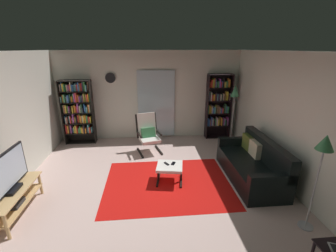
{
  "coord_description": "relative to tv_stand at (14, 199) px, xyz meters",
  "views": [
    {
      "loc": [
        -0.06,
        -3.82,
        2.65
      ],
      "look_at": [
        0.39,
        1.14,
        0.94
      ],
      "focal_mm": 24.3,
      "sensor_mm": 36.0,
      "label": 1
    }
  ],
  "objects": [
    {
      "name": "tv_stand",
      "position": [
        0.0,
        0.0,
        0.0
      ],
      "size": [
        0.43,
        1.21,
        0.46
      ],
      "color": "tan",
      "rests_on": "ground"
    },
    {
      "name": "glass_door_panel",
      "position": [
        2.5,
        3.3,
        0.75
      ],
      "size": [
        1.1,
        0.01,
        2.0
      ],
      "primitive_type": "cube",
      "color": "silver"
    },
    {
      "name": "floor_lamp_by_sofa",
      "position": [
        4.65,
        -0.71,
        0.99
      ],
      "size": [
        0.24,
        0.24,
        1.54
      ],
      "color": "#A5A5AD",
      "rests_on": "ground"
    },
    {
      "name": "area_rug",
      "position": [
        2.6,
        0.68,
        -0.3
      ],
      "size": [
        2.55,
        1.96,
        0.01
      ],
      "primitive_type": "cube",
      "color": "red",
      "rests_on": "ground"
    },
    {
      "name": "cell_phone",
      "position": [
        2.73,
        0.82,
        0.08
      ],
      "size": [
        0.12,
        0.16,
        0.01
      ],
      "primitive_type": "cube",
      "rotation": [
        0.0,
        0.0,
        -0.41
      ],
      "color": "black",
      "rests_on": "ottoman"
    },
    {
      "name": "wall_right",
      "position": [
        5.0,
        0.47,
        1.0
      ],
      "size": [
        0.06,
        6.0,
        2.6
      ],
      "primitive_type": "cube",
      "color": "silver",
      "rests_on": "ground"
    },
    {
      "name": "leather_sofa",
      "position": [
        4.41,
        0.74,
        0.01
      ],
      "size": [
        0.85,
        1.86,
        0.87
      ],
      "color": "black",
      "rests_on": "ground"
    },
    {
      "name": "ottoman",
      "position": [
        2.65,
        0.76,
        0.01
      ],
      "size": [
        0.59,
        0.56,
        0.38
      ],
      "color": "white",
      "rests_on": "ground"
    },
    {
      "name": "bookshelf_near_tv",
      "position": [
        0.26,
        3.1,
        0.69
      ],
      "size": [
        0.85,
        0.3,
        1.83
      ],
      "color": "black",
      "rests_on": "ground"
    },
    {
      "name": "wall_back",
      "position": [
        2.3,
        3.37,
        1.0
      ],
      "size": [
        5.6,
        0.06,
        2.6
      ],
      "primitive_type": "cube",
      "color": "silver",
      "rests_on": "ground"
    },
    {
      "name": "ground_plane",
      "position": [
        2.3,
        0.47,
        -0.3
      ],
      "size": [
        7.02,
        7.02,
        0.0
      ],
      "primitive_type": "plane",
      "color": "beige"
    },
    {
      "name": "wall_clock",
      "position": [
        1.21,
        3.29,
        1.55
      ],
      "size": [
        0.29,
        0.03,
        0.29
      ],
      "color": "silver"
    },
    {
      "name": "bookshelf_near_sofa",
      "position": [
        4.35,
        3.16,
        0.73
      ],
      "size": [
        0.73,
        0.3,
        1.94
      ],
      "color": "black",
      "rests_on": "ground"
    },
    {
      "name": "lounge_armchair",
      "position": [
        2.23,
        2.32,
        0.23
      ],
      "size": [
        0.71,
        0.77,
        1.02
      ],
      "color": "black",
      "rests_on": "ground"
    },
    {
      "name": "tv_remote",
      "position": [
        2.59,
        0.81,
        0.09
      ],
      "size": [
        0.11,
        0.14,
        0.02
      ],
      "primitive_type": "cube",
      "rotation": [
        0.0,
        0.0,
        0.53
      ],
      "color": "black",
      "rests_on": "ottoman"
    },
    {
      "name": "television",
      "position": [
        0.0,
        0.01,
        0.48
      ],
      "size": [
        0.2,
        1.03,
        0.66
      ],
      "color": "black",
      "rests_on": "tv_stand"
    },
    {
      "name": "floor_lamp_by_shelf",
      "position": [
        4.53,
        2.37,
        1.15
      ],
      "size": [
        0.22,
        0.22,
        1.74
      ],
      "color": "#A5A5AD",
      "rests_on": "ground"
    }
  ]
}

